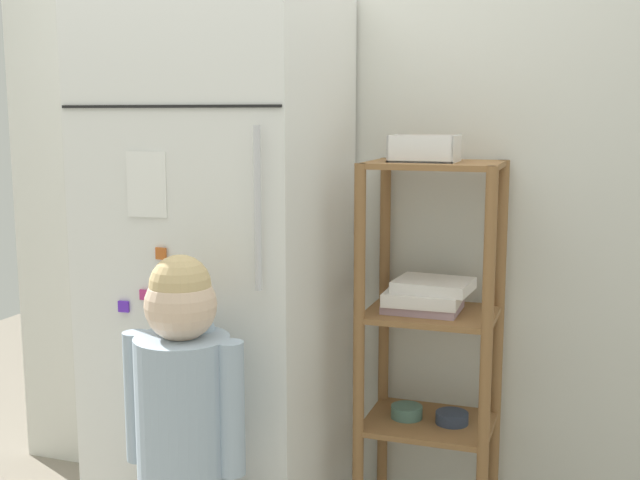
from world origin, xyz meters
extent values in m
cube|color=silver|center=(0.00, 0.38, 1.17)|extent=(2.60, 0.03, 2.35)
cube|color=white|center=(-0.19, 0.02, 0.92)|extent=(0.70, 0.67, 1.85)
cube|color=black|center=(-0.19, -0.32, 1.47)|extent=(0.69, 0.01, 0.01)
cylinder|color=silver|center=(0.09, -0.34, 1.20)|extent=(0.02, 0.02, 0.45)
cube|color=white|center=(-0.26, -0.32, 1.26)|extent=(0.12, 0.01, 0.19)
cube|color=gold|center=(-0.33, -0.32, 0.69)|extent=(0.03, 0.01, 0.03)
cube|color=#C63178|center=(-0.28, -0.32, 0.93)|extent=(0.03, 0.01, 0.03)
cube|color=gold|center=(-0.02, -0.32, 0.74)|extent=(0.04, 0.01, 0.04)
cube|color=#5C29C9|center=(-0.35, -0.32, 0.89)|extent=(0.03, 0.01, 0.03)
cube|color=#3F6EE7|center=(-0.16, -0.32, 0.80)|extent=(0.02, 0.01, 0.02)
cube|color=#C55D22|center=(-0.22, -0.32, 1.06)|extent=(0.04, 0.01, 0.03)
cylinder|color=#9EB2C6|center=(-0.06, -0.49, 0.66)|extent=(0.26, 0.26, 0.43)
sphere|color=#9EB2C6|center=(-0.06, -0.41, 0.86)|extent=(0.11, 0.11, 0.11)
sphere|color=beige|center=(-0.06, -0.49, 0.96)|extent=(0.19, 0.19, 0.19)
sphere|color=tan|center=(-0.06, -0.49, 1.01)|extent=(0.16, 0.16, 0.16)
cylinder|color=#9EB2C6|center=(-0.20, -0.49, 0.69)|extent=(0.07, 0.07, 0.36)
cylinder|color=#9EB2C6|center=(0.08, -0.49, 0.69)|extent=(0.07, 0.07, 0.36)
cylinder|color=olive|center=(0.28, 0.02, 0.65)|extent=(0.04, 0.04, 1.31)
cylinder|color=olive|center=(0.67, 0.02, 0.65)|extent=(0.04, 0.04, 1.31)
cylinder|color=olive|center=(0.28, 0.34, 0.65)|extent=(0.04, 0.04, 1.31)
cylinder|color=olive|center=(0.67, 0.34, 0.65)|extent=(0.04, 0.04, 1.31)
cube|color=olive|center=(0.47, 0.18, 1.30)|extent=(0.41, 0.33, 0.02)
cube|color=olive|center=(0.47, 0.18, 0.82)|extent=(0.41, 0.33, 0.02)
cube|color=olive|center=(0.47, 0.18, 0.45)|extent=(0.41, 0.33, 0.02)
cube|color=#B293A3|center=(0.44, 0.18, 0.84)|extent=(0.24, 0.20, 0.03)
cube|color=white|center=(0.45, 0.17, 0.87)|extent=(0.24, 0.20, 0.04)
cube|color=white|center=(0.48, 0.18, 0.91)|extent=(0.25, 0.21, 0.04)
cylinder|color=#4C7266|center=(0.40, 0.18, 0.48)|extent=(0.10, 0.10, 0.04)
cylinder|color=#2D384C|center=(0.55, 0.18, 0.48)|extent=(0.11, 0.11, 0.04)
cube|color=white|center=(0.44, 0.16, 1.31)|extent=(0.20, 0.16, 0.01)
cube|color=white|center=(0.44, 0.08, 1.35)|extent=(0.20, 0.01, 0.08)
cube|color=white|center=(0.44, 0.24, 1.35)|extent=(0.20, 0.01, 0.08)
cube|color=white|center=(0.34, 0.16, 1.35)|extent=(0.01, 0.16, 0.08)
cube|color=white|center=(0.54, 0.16, 1.35)|extent=(0.01, 0.16, 0.08)
sphere|color=#C8430E|center=(0.47, 0.14, 1.34)|extent=(0.06, 0.06, 0.06)
sphere|color=orange|center=(0.41, 0.15, 1.35)|extent=(0.07, 0.07, 0.07)
camera|label=1|loc=(0.94, -2.28, 1.45)|focal=44.54mm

